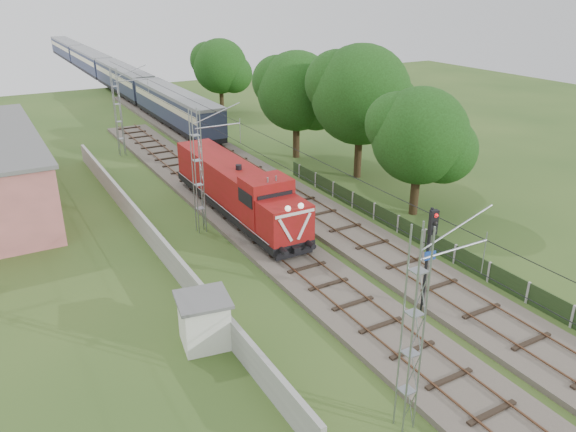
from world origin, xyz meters
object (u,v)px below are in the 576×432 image
coach_rake (105,68)px  signal_post (430,242)px  relay_hut (204,321)px  locomotive (237,189)px

coach_rake → signal_post: size_ratio=16.19×
coach_rake → relay_hut: coach_rake is taller
locomotive → signal_post: (2.95, -15.34, 1.63)m
locomotive → relay_hut: 14.58m
locomotive → relay_hut: locomotive is taller
signal_post → locomotive: bearing=100.9°
relay_hut → signal_post: bearing=-15.2°
locomotive → signal_post: bearing=-79.1°
relay_hut → coach_rake: bearing=80.3°
coach_rake → relay_hut: bearing=-99.7°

